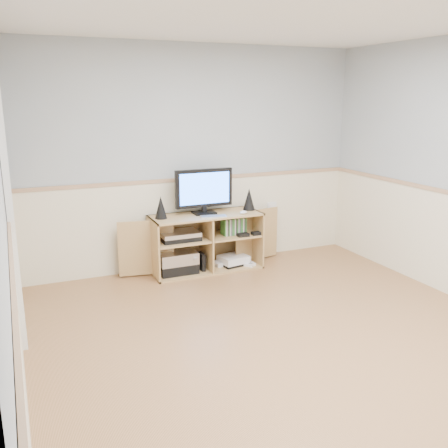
{
  "coord_description": "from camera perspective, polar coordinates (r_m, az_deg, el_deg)",
  "views": [
    {
      "loc": [
        -1.95,
        -3.07,
        1.93
      ],
      "look_at": [
        -0.09,
        1.2,
        0.74
      ],
      "focal_mm": 40.0,
      "sensor_mm": 36.0,
      "label": 1
    }
  ],
  "objects": [
    {
      "name": "monitor",
      "position": [
        5.56,
        -2.3,
        3.95
      ],
      "size": [
        0.66,
        0.18,
        0.5
      ],
      "color": "black",
      "rests_on": "media_cabinet"
    },
    {
      "name": "speaker_right",
      "position": [
        5.78,
        2.87,
        2.86
      ],
      "size": [
        0.14,
        0.14,
        0.25
      ],
      "primitive_type": "cone",
      "color": "black",
      "rests_on": "media_cabinet"
    },
    {
      "name": "speaker_left",
      "position": [
        5.41,
        -7.23,
        1.9
      ],
      "size": [
        0.13,
        0.13,
        0.24
      ],
      "primitive_type": "cone",
      "color": "black",
      "rests_on": "media_cabinet"
    },
    {
      "name": "wall_outlet",
      "position": [
        6.21,
        5.47,
        1.94
      ],
      "size": [
        0.12,
        0.03,
        0.12
      ],
      "primitive_type": "cube",
      "color": "white",
      "rests_on": "wall_back"
    },
    {
      "name": "keyboard",
      "position": [
        5.46,
        -1.2,
        0.88
      ],
      "size": [
        0.3,
        0.17,
        0.01
      ],
      "primitive_type": "cube",
      "rotation": [
        0.0,
        0.0,
        -0.22
      ],
      "color": "silver",
      "rests_on": "media_cabinet"
    },
    {
      "name": "room",
      "position": [
        3.78,
        7.02,
        3.36
      ],
      "size": [
        4.04,
        4.54,
        2.54
      ],
      "color": "#B57D50",
      "rests_on": "ground"
    },
    {
      "name": "game_consoles",
      "position": [
        5.85,
        0.95,
        -4.18
      ],
      "size": [
        0.46,
        0.31,
        0.11
      ],
      "color": "white",
      "rests_on": "media_cabinet"
    },
    {
      "name": "mouse",
      "position": [
        5.6,
        2.23,
        1.35
      ],
      "size": [
        0.11,
        0.1,
        0.04
      ],
      "primitive_type": "ellipsoid",
      "rotation": [
        0.0,
        0.0,
        0.42
      ],
      "color": "white",
      "rests_on": "media_cabinet"
    },
    {
      "name": "game_cases",
      "position": [
        5.73,
        1.1,
        -0.25
      ],
      "size": [
        0.27,
        0.14,
        0.19
      ],
      "primitive_type": "cube",
      "color": "#3F8C3F",
      "rests_on": "media_cabinet"
    },
    {
      "name": "av_components",
      "position": [
        5.58,
        -5.26,
        -3.55
      ],
      "size": [
        0.51,
        0.32,
        0.47
      ],
      "color": "black",
      "rests_on": "media_cabinet"
    },
    {
      "name": "media_cabinet",
      "position": [
        5.71,
        -2.27,
        -1.9
      ],
      "size": [
        1.96,
        0.47,
        0.65
      ],
      "color": "tan",
      "rests_on": "floor"
    }
  ]
}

